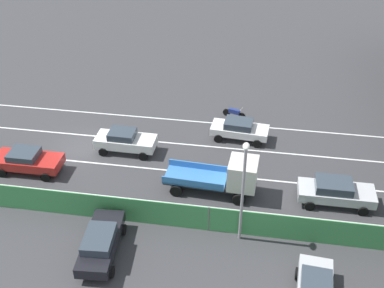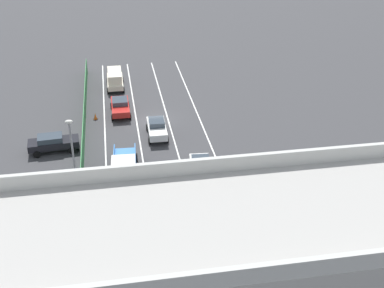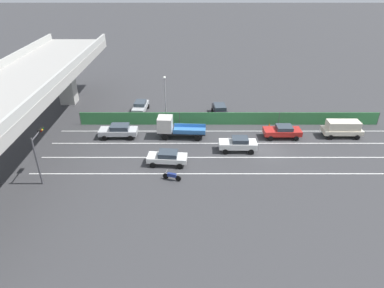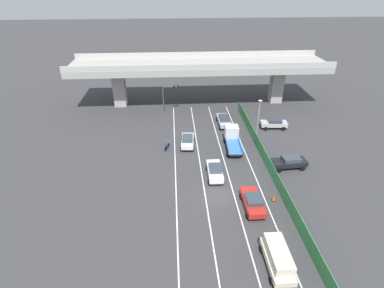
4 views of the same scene
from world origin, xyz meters
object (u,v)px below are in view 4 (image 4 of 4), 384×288
object	(u,v)px
motorcycle	(167,146)
street_lamp	(258,116)
car_van_cream	(278,257)
parked_sedan_dark	(289,162)
traffic_cone	(274,198)
parked_wagon_silver	(274,123)
traffic_light	(168,93)
car_sedan_red	(253,202)
flatbed_truck_blue	(232,137)
car_sedan_white	(188,140)
car_hatchback_white	(215,171)
car_sedan_silver	(224,120)

from	to	relation	value
motorcycle	street_lamp	size ratio (longest dim) A/B	0.29
car_van_cream	street_lamp	distance (m)	22.64
parked_sedan_dark	traffic_cone	bearing A→B (deg)	-121.58
motorcycle	traffic_cone	xyz separation A→B (m)	(11.91, -12.16, -0.11)
motorcycle	parked_sedan_dark	size ratio (longest dim) A/B	0.40
street_lamp	traffic_cone	distance (m)	14.18
parked_wagon_silver	traffic_light	world-z (taller)	traffic_light
car_sedan_red	traffic_light	bearing A→B (deg)	108.97
flatbed_truck_blue	car_sedan_red	bearing A→B (deg)	-90.85
car_sedan_red	parked_wagon_silver	xyz separation A→B (m)	(7.99, 18.64, 0.02)
car_sedan_white	flatbed_truck_blue	distance (m)	6.48
car_hatchback_white	car_sedan_red	bearing A→B (deg)	-60.59
car_van_cream	parked_wagon_silver	world-z (taller)	car_van_cream
motorcycle	traffic_light	world-z (taller)	traffic_light
car_sedan_red	parked_sedan_dark	world-z (taller)	parked_sedan_dark
car_van_cream	street_lamp	size ratio (longest dim) A/B	0.73
car_van_cream	flatbed_truck_blue	xyz separation A→B (m)	(-0.09, 21.06, 0.15)
parked_wagon_silver	traffic_light	size ratio (longest dim) A/B	0.84
car_sedan_red	parked_sedan_dark	size ratio (longest dim) A/B	0.97
car_van_cream	flatbed_truck_blue	bearing A→B (deg)	90.24
car_sedan_silver	car_van_cream	bearing A→B (deg)	-89.58
car_sedan_white	flatbed_truck_blue	xyz separation A→B (m)	(6.45, -0.24, 0.47)
traffic_light	traffic_cone	size ratio (longest dim) A/B	6.96
car_sedan_red	car_hatchback_white	bearing A→B (deg)	119.41
car_sedan_silver	car_hatchback_white	bearing A→B (deg)	-103.32
parked_sedan_dark	traffic_cone	xyz separation A→B (m)	(-3.82, -6.22, -0.57)
car_hatchback_white	car_sedan_white	bearing A→B (deg)	110.27
motorcycle	street_lamp	world-z (taller)	street_lamp
flatbed_truck_blue	street_lamp	xyz separation A→B (m)	(3.87, 1.08, 2.68)
parked_sedan_dark	parked_wagon_silver	size ratio (longest dim) A/B	1.10
car_sedan_red	car_sedan_silver	distance (m)	20.27
motorcycle	car_sedan_red	bearing A→B (deg)	-55.04
traffic_light	car_hatchback_white	bearing A→B (deg)	-74.38
car_sedan_red	car_van_cream	size ratio (longest dim) A/B	0.96
car_sedan_silver	motorcycle	distance (m)	11.70
car_hatchback_white	parked_sedan_dark	xyz separation A→B (m)	(9.81, 1.39, -0.01)
car_sedan_white	parked_wagon_silver	bearing A→B (deg)	18.64
flatbed_truck_blue	parked_sedan_dark	bearing A→B (deg)	-45.11
car_sedan_white	parked_wagon_silver	world-z (taller)	parked_wagon_silver
parked_wagon_silver	street_lamp	bearing A→B (deg)	-134.65
car_sedan_silver	motorcycle	world-z (taller)	car_sedan_silver
car_van_cream	street_lamp	world-z (taller)	street_lamp
motorcycle	street_lamp	bearing A→B (deg)	6.26
car_sedan_red	car_sedan_white	world-z (taller)	car_sedan_red
car_van_cream	flatbed_truck_blue	world-z (taller)	flatbed_truck_blue
car_sedan_red	car_sedan_white	size ratio (longest dim) A/B	1.05
car_sedan_white	traffic_cone	size ratio (longest dim) A/B	5.93
car_sedan_silver	parked_sedan_dark	distance (m)	14.49
car_sedan_silver	street_lamp	size ratio (longest dim) A/B	0.71
car_sedan_red	car_hatchback_white	xyz separation A→B (m)	(-3.32, 5.89, 0.04)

